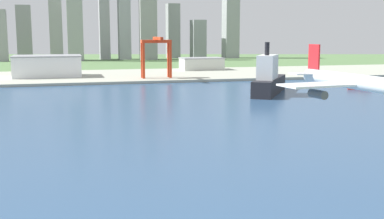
# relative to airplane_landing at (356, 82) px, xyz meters

# --- Properties ---
(ground_plane) EXTENTS (2400.00, 2400.00, 0.00)m
(ground_plane) POSITION_rel_airplane_landing_xyz_m (-10.61, 194.33, -31.97)
(ground_plane) COLOR #537545
(water_bay) EXTENTS (840.00, 360.00, 0.15)m
(water_bay) POSITION_rel_airplane_landing_xyz_m (-10.61, 134.33, -31.89)
(water_bay) COLOR #2D4C70
(water_bay) RESTS_ON ground
(industrial_pier) EXTENTS (840.00, 140.00, 2.50)m
(industrial_pier) POSITION_rel_airplane_landing_xyz_m (-10.61, 384.33, -30.72)
(industrial_pier) COLOR #A3A695
(industrial_pier) RESTS_ON ground
(airplane_landing) EXTENTS (39.64, 45.15, 12.83)m
(airplane_landing) POSITION_rel_airplane_landing_xyz_m (0.00, 0.00, 0.00)
(airplane_landing) COLOR silver
(tugboat_small) EXTENTS (18.12, 12.56, 9.65)m
(tugboat_small) POSITION_rel_airplane_landing_xyz_m (152.84, 227.82, -29.19)
(tugboat_small) COLOR #B22D1E
(tugboat_small) RESTS_ON water_bay
(cargo_ship) EXTENTS (49.20, 65.74, 37.44)m
(cargo_ship) POSITION_rel_airplane_landing_xyz_m (72.09, 220.37, -21.59)
(cargo_ship) COLOR black
(cargo_ship) RESTS_ON water_bay
(port_crane_red) EXTENTS (27.33, 37.16, 37.61)m
(port_crane_red) POSITION_rel_airplane_landing_xyz_m (12.37, 339.59, -2.15)
(port_crane_red) COLOR red
(port_crane_red) RESTS_ON industrial_pier
(warehouse_main) EXTENTS (62.74, 42.42, 20.15)m
(warehouse_main) POSITION_rel_airplane_landing_xyz_m (-85.26, 379.96, -19.37)
(warehouse_main) COLOR white
(warehouse_main) RESTS_ON industrial_pier
(warehouse_annex) EXTENTS (46.37, 29.10, 13.61)m
(warehouse_annex) POSITION_rel_airplane_landing_xyz_m (79.85, 426.31, -22.64)
(warehouse_annex) COLOR silver
(warehouse_annex) RESTS_ON industrial_pier
(distant_skyline) EXTENTS (396.83, 72.88, 152.73)m
(distant_skyline) POSITION_rel_airplane_landing_xyz_m (38.17, 707.43, 31.00)
(distant_skyline) COLOR #95949A
(distant_skyline) RESTS_ON ground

